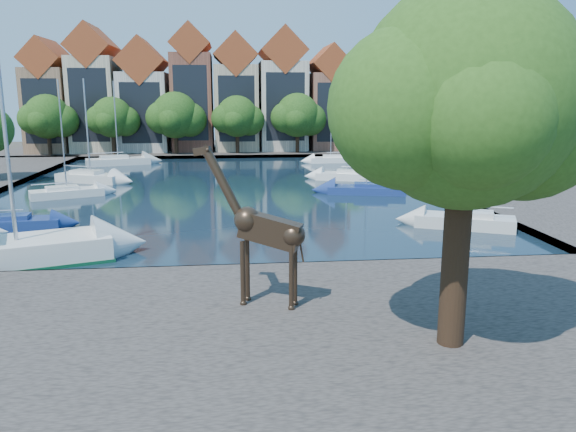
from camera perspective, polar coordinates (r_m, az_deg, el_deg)
name	(u,v)px	position (r m, az deg, el deg)	size (l,w,h in m)	color
ground	(213,275)	(25.71, -7.67, -5.98)	(160.00, 160.00, 0.00)	#38332B
water_basin	(220,189)	(49.09, -6.93, 2.76)	(38.00, 50.00, 0.08)	black
near_quay	(207,334)	(19.07, -8.26, -11.77)	(50.00, 14.00, 0.50)	#4C4642
far_quay	(223,151)	(80.81, -6.62, 6.57)	(60.00, 16.00, 0.50)	#4C4642
right_quay	(495,182)	(54.66, 20.31, 3.27)	(14.00, 52.00, 0.50)	#4C4642
plane_tree	(469,105)	(16.85, 17.95, 10.65)	(8.32, 6.40, 10.62)	#332114
townhouse_west_end	(51,100)	(83.90, -22.95, 10.78)	(5.44, 9.18, 14.93)	#8B684C
townhouse_west_mid	(96,94)	(82.39, -18.92, 11.68)	(5.94, 9.18, 16.79)	#C0B394
townhouse_west_inner	(145,100)	(81.23, -14.32, 11.32)	(6.43, 9.18, 15.15)	beige
townhouse_center	(193,93)	(80.58, -9.68, 12.24)	(5.44, 9.18, 16.93)	brown
townhouse_east_inner	(236,97)	(80.44, -5.30, 11.91)	(5.94, 9.18, 15.79)	tan
townhouse_east_mid	(282,95)	(80.79, -0.58, 12.22)	(6.43, 9.18, 16.65)	beige
townhouse_east_end	(328,102)	(81.66, 4.06, 11.49)	(5.44, 9.18, 14.43)	#8C5643
far_tree_far_west	(48,118)	(78.36, -23.19, 9.13)	(7.28, 5.60, 7.68)	#332114
far_tree_west	(113,119)	(76.43, -17.37, 9.42)	(6.76, 5.20, 7.36)	#332114
far_tree_mid_west	(176,117)	(75.28, -11.31, 9.86)	(7.80, 6.00, 8.00)	#332114
far_tree_mid_east	(238,118)	(75.00, -5.12, 9.91)	(7.02, 5.40, 7.52)	#332114
far_tree_east	(298,117)	(75.55, 1.05, 10.06)	(7.54, 5.80, 7.84)	#332114
far_tree_far_east	(357,118)	(76.94, 7.06, 9.88)	(6.76, 5.20, 7.36)	#332114
giraffe_statue	(262,229)	(19.92, -2.70, -1.34)	(3.86, 1.81, 5.71)	#322419
sailboat_left_b	(16,221)	(37.46, -25.94, -0.44)	(5.29, 2.34, 10.38)	navy
sailboat_left_c	(67,191)	(47.79, -21.55, 2.39)	(5.75, 3.92, 9.09)	silver
sailboat_left_d	(91,176)	(55.34, -19.43, 3.88)	(6.66, 4.61, 9.39)	silver
sailboat_left_e	(118,160)	(68.43, -16.87, 5.49)	(7.51, 4.54, 9.51)	silver
sailboat_right_a	(465,218)	(35.65, 17.51, -0.23)	(6.10, 4.25, 9.69)	silver
sailboat_right_b	(366,188)	(46.47, 7.96, 2.84)	(6.59, 3.55, 9.23)	navy
sailboat_right_c	(347,174)	(53.89, 6.00, 4.23)	(6.10, 3.74, 9.05)	white
sailboat_right_d	(331,158)	(67.96, 4.35, 5.86)	(5.28, 2.20, 7.96)	white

